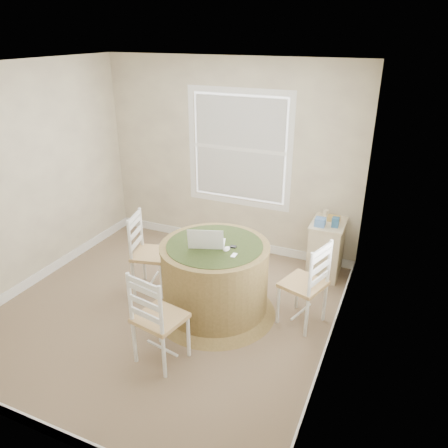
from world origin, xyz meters
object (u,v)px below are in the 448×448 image
at_px(round_table, 215,276).
at_px(chair_right, 303,284).
at_px(chair_near, 160,317).
at_px(laptop, 207,243).
at_px(chair_left, 151,254).
at_px(corner_chest, 326,248).

height_order(round_table, chair_right, chair_right).
bearing_deg(chair_near, laptop, -84.31).
bearing_deg(chair_left, laptop, -115.67).
relative_size(chair_left, corner_chest, 1.31).
bearing_deg(corner_chest, round_table, -126.31).
bearing_deg(corner_chest, chair_near, -116.97).
bearing_deg(corner_chest, chair_right, -91.86).
distance_m(chair_left, laptop, 0.93).
bearing_deg(chair_left, corner_chest, -70.52).
relative_size(round_table, corner_chest, 1.86).
height_order(chair_right, laptop, laptop).
distance_m(chair_near, corner_chest, 2.46).
relative_size(round_table, laptop, 2.99).
height_order(chair_left, laptop, laptop).
distance_m(chair_near, laptop, 0.94).
xyz_separation_m(chair_right, corner_chest, (0.02, 1.11, -0.11)).
bearing_deg(laptop, corner_chest, -145.55).
relative_size(round_table, chair_near, 1.41).
relative_size(round_table, chair_right, 1.41).
height_order(laptop, corner_chest, laptop).
relative_size(chair_right, corner_chest, 1.31).
xyz_separation_m(round_table, chair_near, (-0.14, -0.89, 0.02)).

